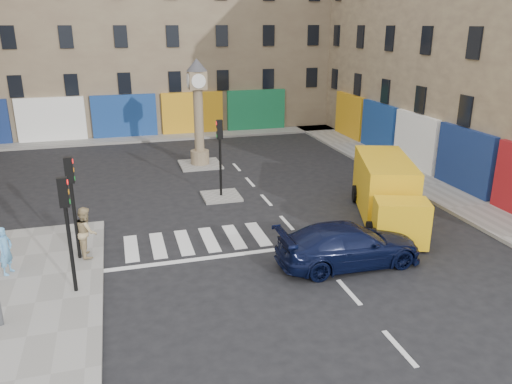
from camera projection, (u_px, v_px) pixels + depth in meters
name	position (u px, v px, depth m)	size (l,w,h in m)	color
ground	(324.00, 264.00, 17.62)	(120.00, 120.00, 0.00)	black
sidewalk_right	(394.00, 169.00, 28.96)	(2.60, 30.00, 0.15)	gray
sidewalk_far	(154.00, 138.00, 36.79)	(32.00, 2.40, 0.15)	gray
island_near	(221.00, 196.00, 24.38)	(1.80, 1.80, 0.12)	gray
island_far	(200.00, 164.00, 29.84)	(2.40, 2.40, 0.12)	gray
building_right	(506.00, 25.00, 28.04)	(10.00, 30.00, 16.00)	#9E8A67
building_far	(141.00, 18.00, 39.37)	(32.00, 10.00, 17.00)	#847558
traffic_light_left_near	(67.00, 217.00, 14.82)	(0.28, 0.22, 3.70)	black
traffic_light_left_far	(72.00, 192.00, 17.01)	(0.28, 0.22, 3.70)	black
traffic_light_island	(220.00, 146.00, 23.56)	(0.28, 0.22, 3.70)	black
clock_pillar	(198.00, 106.00, 28.72)	(1.20, 1.20, 6.10)	#9E8A67
navy_sedan	(349.00, 245.00, 17.42)	(2.09, 5.15, 1.50)	black
yellow_van	(387.00, 191.00, 21.48)	(4.19, 7.10, 2.48)	gold
pedestrian_blue	(5.00, 251.00, 16.43)	(0.61, 0.40, 1.66)	#5DA1D6
pedestrian_tan	(86.00, 232.00, 17.69)	(0.89, 0.70, 1.84)	tan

